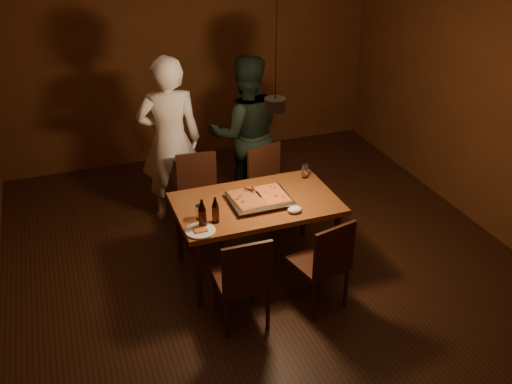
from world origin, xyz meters
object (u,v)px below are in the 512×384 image
object	(u,v)px
diner_white	(170,141)
beer_bottle_a	(202,214)
pizza_tray	(260,200)
dining_table	(256,208)
chair_far_right	(270,180)
pendant_lamp	(275,103)
chair_near_right	(325,257)
chair_near_left	(244,274)
chair_far_left	(199,189)
beer_bottle_b	(215,210)
plate_slice	(200,231)
diner_dark	(246,133)

from	to	relation	value
diner_white	beer_bottle_a	bearing A→B (deg)	93.36
diner_white	pizza_tray	bearing A→B (deg)	118.86
beer_bottle_a	dining_table	bearing A→B (deg)	24.33
dining_table	chair_far_right	bearing A→B (deg)	60.01
pendant_lamp	chair_near_right	bearing A→B (deg)	-66.28
chair_near_left	chair_far_left	bearing A→B (deg)	89.89
chair_far_right	beer_bottle_b	bearing A→B (deg)	31.70
dining_table	chair_near_right	bearing A→B (deg)	-65.05
chair_far_left	beer_bottle_b	world-z (taller)	beer_bottle_b
chair_far_right	chair_near_left	world-z (taller)	same
plate_slice	diner_dark	world-z (taller)	diner_dark
chair_near_left	beer_bottle_a	xyz separation A→B (m)	(-0.20, 0.48, 0.35)
chair_far_right	chair_near_right	xyz separation A→B (m)	(-0.07, -1.50, 0.00)
chair_near_right	beer_bottle_a	bearing A→B (deg)	139.23
beer_bottle_a	diner_dark	distance (m)	1.79
pizza_tray	beer_bottle_a	bearing A→B (deg)	-159.90
beer_bottle_a	plate_slice	xyz separation A→B (m)	(-0.04, -0.06, -0.12)
chair_near_right	diner_dark	bearing A→B (deg)	77.51
pizza_tray	beer_bottle_b	world-z (taller)	beer_bottle_b
pizza_tray	chair_far_right	bearing A→B (deg)	61.18
beer_bottle_b	beer_bottle_a	bearing A→B (deg)	-161.14
chair_near_left	diner_white	xyz separation A→B (m)	(-0.14, 2.00, 0.39)
pizza_tray	pendant_lamp	xyz separation A→B (m)	(0.07, -0.16, 0.99)
chair_far_right	beer_bottle_b	distance (m)	1.34
pizza_tray	plate_slice	xyz separation A→B (m)	(-0.65, -0.30, -0.01)
chair_far_left	beer_bottle_a	xyz separation A→B (m)	(-0.24, -1.08, 0.35)
chair_far_left	beer_bottle_a	size ratio (longest dim) A/B	1.82
dining_table	diner_white	bearing A→B (deg)	112.54
pizza_tray	diner_white	size ratio (longest dim) A/B	0.30
dining_table	plate_slice	bearing A→B (deg)	-152.45
chair_far_right	pizza_tray	xyz separation A→B (m)	(-0.40, -0.76, 0.24)
chair_near_right	plate_slice	bearing A→B (deg)	143.09
chair_near_left	beer_bottle_a	bearing A→B (deg)	113.93
pizza_tray	dining_table	bearing A→B (deg)	134.32
beer_bottle_a	chair_far_left	bearing A→B (deg)	77.44
chair_near_right	diner_white	size ratio (longest dim) A/B	0.27
chair_far_right	plate_slice	size ratio (longest dim) A/B	2.00
pizza_tray	diner_white	bearing A→B (deg)	111.93
chair_near_left	pendant_lamp	xyz separation A→B (m)	(0.48, 0.56, 1.22)
pizza_tray	plate_slice	world-z (taller)	pizza_tray
chair_far_left	chair_near_left	xyz separation A→B (m)	(-0.04, -1.56, 0.00)
chair_near_right	plate_slice	xyz separation A→B (m)	(-0.97, 0.44, 0.22)
chair_near_left	plate_slice	size ratio (longest dim) A/B	1.88
chair_far_right	diner_white	bearing A→B (deg)	-44.27
dining_table	diner_dark	size ratio (longest dim) A/B	0.85
chair_near_left	beer_bottle_b	xyz separation A→B (m)	(-0.07, 0.53, 0.33)
dining_table	chair_far_left	size ratio (longest dim) A/B	3.09
plate_slice	diner_white	size ratio (longest dim) A/B	0.14
pendant_lamp	diner_dark	bearing A→B (deg)	80.48
chair_near_right	beer_bottle_a	xyz separation A→B (m)	(-0.94, 0.50, 0.35)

